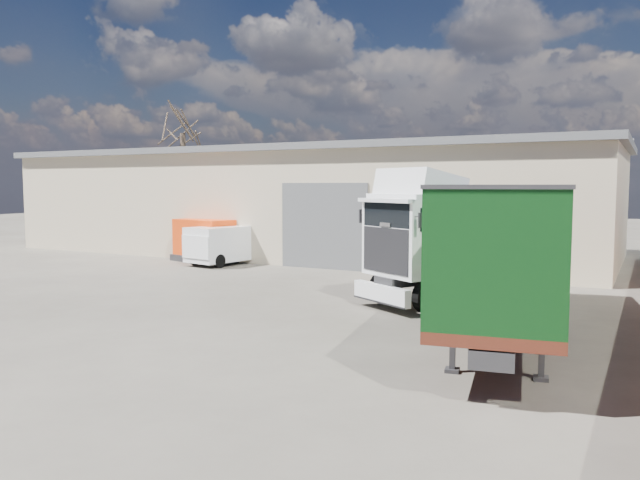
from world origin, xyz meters
The scene contains 7 objects.
ground centered at (0.00, 0.00, 0.00)m, with size 120.00×120.00×0.00m, color #2B2923.
warehouse centered at (-6.00, 16.00, 2.66)m, with size 30.60×12.60×5.42m.
bare_tree centered at (-18.00, 20.00, 7.92)m, with size 4.00×4.00×9.60m.
tractor_unit centered at (4.49, 4.59, 1.67)m, with size 4.84×6.16×3.98m.
box_trailer centered at (7.09, 1.76, 2.13)m, with size 4.00×10.76×3.50m.
panel_van centered at (-6.61, 9.50, 0.87)m, with size 2.32×4.34×1.69m.
orange_skip centered at (-8.00, 9.80, 0.85)m, with size 3.47×2.60×1.94m.
Camera 1 is at (10.09, -12.98, 3.49)m, focal length 35.00 mm.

